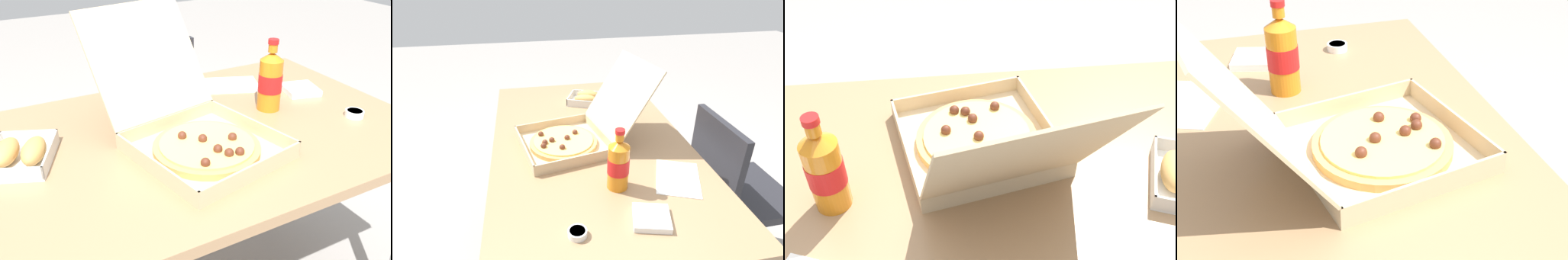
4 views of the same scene
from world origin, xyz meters
TOP-DOWN VIEW (x-y plane):
  - dining_table at (0.00, 0.00)m, footprint 1.40×0.82m
  - pizza_box_open at (0.01, -0.07)m, footprint 0.44×0.58m
  - cola_bottle at (0.33, 0.03)m, footprint 0.07×0.07m
  - paper_menu at (0.33, 0.26)m, footprint 0.25×0.22m
  - napkin_pile at (0.51, 0.09)m, footprint 0.13×0.13m
  - dipping_sauce_cup at (0.53, -0.14)m, footprint 0.06×0.06m

SIDE VIEW (x-z plane):
  - dining_table at x=0.00m, z-range 0.28..1.00m
  - paper_menu at x=0.33m, z-range 0.72..0.72m
  - napkin_pile at x=0.51m, z-range 0.72..0.74m
  - dipping_sauce_cup at x=0.53m, z-range 0.72..0.74m
  - pizza_box_open at x=0.01m, z-range 0.60..0.93m
  - cola_bottle at x=0.33m, z-range 0.70..0.93m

